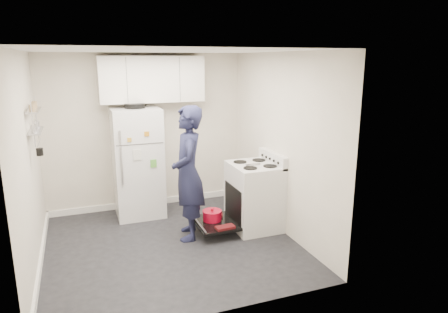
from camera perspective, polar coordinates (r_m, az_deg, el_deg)
name	(u,v)px	position (r m, az deg, el deg)	size (l,w,h in m)	color
room	(165,156)	(5.09, -8.36, 0.04)	(3.21, 3.21, 2.51)	black
electric_range	(253,197)	(5.81, 4.22, -5.73)	(0.66, 0.76, 1.10)	silver
open_oven_door	(214,220)	(5.73, -1.43, -9.03)	(0.55, 0.70, 0.22)	black
refrigerator	(138,162)	(6.32, -12.23, -0.80)	(0.72, 0.74, 1.76)	silver
upper_cabinets	(152,79)	(6.36, -10.27, 10.80)	(1.60, 0.33, 0.70)	silver
wall_shelf_rack	(35,121)	(5.37, -25.40, 4.65)	(0.14, 0.60, 0.61)	#B2B2B7
person	(188,173)	(5.38, -5.16, -2.42)	(0.66, 0.44, 1.82)	#191B38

